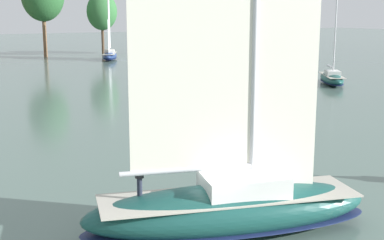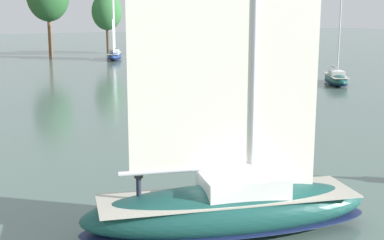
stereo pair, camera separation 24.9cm
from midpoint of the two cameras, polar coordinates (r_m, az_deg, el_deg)
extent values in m
plane|color=slate|center=(21.68, 3.59, -11.91)|extent=(400.00, 400.00, 0.00)
cylinder|color=#4C3828|center=(110.05, -3.63, 8.84)|extent=(0.56, 0.56, 7.02)
ellipsoid|color=#477F47|center=(109.93, -3.67, 11.78)|extent=(6.32, 6.32, 7.72)
cylinder|color=#4C3828|center=(108.16, -9.56, 8.54)|extent=(0.53, 0.53, 6.57)
ellipsoid|color=#336B38|center=(108.03, -9.66, 11.34)|extent=(5.91, 5.91, 7.23)
cylinder|color=brown|center=(106.80, -15.51, 8.88)|extent=(0.71, 0.71, 8.90)
ellipsoid|color=#194C47|center=(21.31, 3.62, -9.50)|extent=(11.96, 6.06, 1.96)
ellipsoid|color=#19234C|center=(21.50, 3.60, -10.84)|extent=(12.08, 6.12, 0.23)
cube|color=#BCB7A8|center=(21.11, 3.64, -8.06)|extent=(10.49, 5.21, 0.06)
cube|color=silver|center=(21.14, 5.15, -6.81)|extent=(3.69, 3.01, 0.81)
cylinder|color=silver|center=(20.20, 6.45, 11.92)|extent=(0.23, 0.23, 14.40)
cylinder|color=silver|center=(20.31, -0.83, -5.32)|extent=(5.06, 1.51, 0.20)
cube|color=silver|center=(19.49, -0.27, 11.58)|extent=(4.62, 1.25, 11.81)
cube|color=silver|center=(20.94, 9.76, 2.91)|extent=(2.46, 0.67, 7.92)
cylinder|color=#232838|center=(20.58, -5.96, -7.27)|extent=(0.24, 0.24, 0.85)
cylinder|color=#262628|center=(20.36, -6.00, -5.28)|extent=(0.42, 0.42, 0.65)
sphere|color=tan|center=(20.23, -6.03, -4.07)|extent=(0.24, 0.24, 0.24)
ellipsoid|color=#194C47|center=(66.50, 14.57, 4.30)|extent=(6.09, 7.98, 1.36)
ellipsoid|color=#19234C|center=(66.55, 14.55, 3.98)|extent=(6.15, 8.06, 0.16)
cube|color=#BCB7A8|center=(66.46, 14.59, 4.65)|extent=(5.29, 6.98, 0.06)
cube|color=silver|center=(66.03, 14.67, 4.87)|extent=(2.51, 2.73, 0.56)
cylinder|color=silver|center=(65.45, 14.93, 8.95)|extent=(0.16, 0.16, 9.99)
cylinder|color=silver|center=(67.50, 14.42, 5.47)|extent=(2.00, 3.14, 0.14)
cylinder|color=white|center=(67.49, 14.43, 5.55)|extent=(1.88, 2.87, 0.22)
ellipsoid|color=navy|center=(98.31, -8.84, 6.80)|extent=(5.81, 8.98, 1.49)
ellipsoid|color=#19234C|center=(98.35, -8.83, 6.56)|extent=(5.87, 9.07, 0.18)
cube|color=#BCB7A8|center=(98.28, -8.85, 7.05)|extent=(5.03, 7.86, 0.06)
cube|color=beige|center=(97.82, -8.87, 7.23)|extent=(2.57, 2.94, 0.61)
cylinder|color=silver|center=(97.32, -8.98, 10.25)|extent=(0.17, 0.17, 10.93)
cylinder|color=silver|center=(99.48, -8.81, 7.63)|extent=(1.75, 3.65, 0.15)
cube|color=white|center=(99.13, -8.90, 10.21)|extent=(1.51, 3.32, 8.96)
cube|color=white|center=(96.34, -8.98, 8.77)|extent=(0.81, 1.77, 6.01)
camera|label=1|loc=(0.12, -90.31, -0.06)|focal=50.00mm
camera|label=2|loc=(0.12, 89.69, 0.06)|focal=50.00mm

